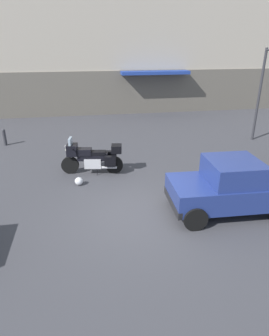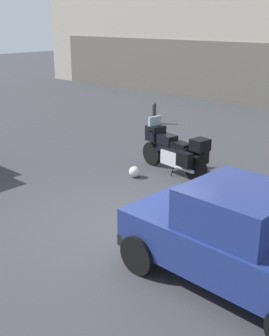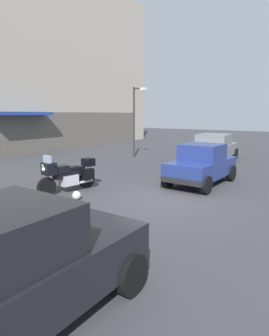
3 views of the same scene
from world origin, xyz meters
The scene contains 7 objects.
ground_plane centered at (0.00, 0.00, 0.00)m, with size 80.00×80.00×0.00m, color #38383D.
building_facade_rear centered at (0.00, 13.90, 6.65)m, with size 36.95×3.40×13.41m.
motorcycle centered at (-1.23, 3.09, 0.62)m, with size 2.25×0.92×1.36m.
helmet centered at (-1.77, 2.17, 0.14)m, with size 0.28×0.28×0.28m, color silver.
car_compact_side centered at (2.45, -0.28, 0.77)m, with size 3.53×1.82×1.56m.
streetlamp_curbside centered at (6.79, 5.73, 2.64)m, with size 0.28×0.94×4.27m.
bollard_curbside centered at (-5.18, 7.07, 0.42)m, with size 0.16×0.16×0.80m.
Camera 1 is at (-1.48, -7.06, 4.48)m, focal length 31.59 mm.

